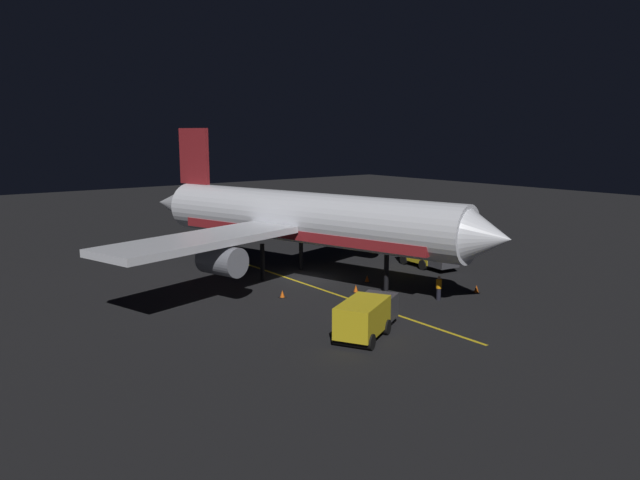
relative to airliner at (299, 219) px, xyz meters
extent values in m
cube|color=black|center=(-0.15, 0.56, -4.95)|extent=(180.00, 180.00, 0.20)
cube|color=gold|center=(0.91, 4.56, -4.85)|extent=(0.81, 29.86, 0.01)
cylinder|color=silver|center=(-0.15, 0.56, 0.20)|extent=(11.08, 28.10, 4.11)
cube|color=maroon|center=(-0.15, 0.56, -0.93)|extent=(9.82, 23.99, 0.74)
cone|color=silver|center=(-4.01, 15.28, 0.20)|extent=(4.74, 4.21, 4.03)
cone|color=silver|center=(3.87, -14.75, 0.20)|extent=(4.84, 5.72, 3.70)
cube|color=maroon|center=(3.15, -11.99, 4.79)|extent=(1.26, 3.57, 5.07)
cube|color=silver|center=(-9.21, -3.26, -0.42)|extent=(16.07, 8.54, 0.50)
cylinder|color=slate|center=(-8.77, -1.90, -1.82)|extent=(2.84, 3.63, 2.10)
cube|color=silver|center=(9.62, 1.68, -0.42)|extent=(16.07, 8.54, 0.50)
cylinder|color=slate|center=(8.58, 2.65, -1.82)|extent=(2.84, 3.63, 2.10)
cylinder|color=black|center=(-2.10, 8.00, -3.35)|extent=(0.44, 0.44, 2.99)
cylinder|color=black|center=(-1.93, -2.38, -3.35)|extent=(0.44, 0.44, 2.99)
cylinder|color=black|center=(2.85, -1.13, -3.35)|extent=(0.44, 0.44, 2.99)
cube|color=gold|center=(6.02, 14.41, -3.50)|extent=(4.57, 3.75, 1.80)
cube|color=#38383D|center=(3.44, 13.04, -3.65)|extent=(2.52, 2.61, 1.50)
cylinder|color=black|center=(4.77, 13.74, -4.40)|extent=(1.88, 2.46, 0.90)
cylinder|color=black|center=(7.28, 15.07, -4.40)|extent=(1.88, 2.46, 0.90)
cube|color=gold|center=(-11.34, 3.12, -3.37)|extent=(2.54, 3.97, 2.06)
cube|color=#38383D|center=(-11.00, 5.87, -3.65)|extent=(2.20, 2.03, 1.50)
cylinder|color=black|center=(-11.18, 4.42, -4.40)|extent=(2.40, 1.18, 0.90)
cylinder|color=black|center=(-11.50, 1.82, -4.40)|extent=(2.40, 1.18, 0.90)
cylinder|color=black|center=(-3.88, 11.51, -4.43)|extent=(0.32, 0.32, 0.85)
cylinder|color=orange|center=(-3.88, 11.51, -3.68)|extent=(0.40, 0.40, 0.65)
sphere|color=tan|center=(-3.88, 11.51, -3.23)|extent=(0.24, 0.24, 0.24)
cone|color=#EA590F|center=(-3.42, 4.49, -4.58)|extent=(0.36, 0.36, 0.55)
cube|color=black|center=(-3.42, 4.49, -4.84)|extent=(0.50, 0.50, 0.03)
cone|color=#EA590F|center=(-0.63, 6.29, -4.58)|extent=(0.36, 0.36, 0.55)
cube|color=black|center=(-0.63, 6.29, -4.84)|extent=(0.50, 0.50, 0.03)
cone|color=#EA590F|center=(4.55, 4.14, -4.58)|extent=(0.36, 0.36, 0.55)
cube|color=black|center=(4.55, 4.14, -4.84)|extent=(0.50, 0.50, 0.03)
cone|color=#EA590F|center=(-7.67, 11.90, -4.58)|extent=(0.36, 0.36, 0.55)
cube|color=black|center=(-7.67, 11.90, -4.84)|extent=(0.50, 0.50, 0.03)
camera|label=1|loc=(28.46, 39.12, 6.88)|focal=33.91mm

